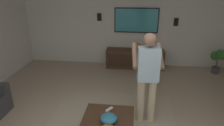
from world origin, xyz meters
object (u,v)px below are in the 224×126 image
media_console (135,59)px  wall_speaker_right (99,17)px  vase_round (138,47)px  wall_speaker_left (176,22)px  person_standing (148,74)px  potted_plant_short (219,57)px  bowl (109,118)px  remote_white (109,109)px  tv (136,20)px

media_console → wall_speaker_right: (0.25, 1.10, 1.18)m
vase_round → wall_speaker_right: wall_speaker_right is taller
wall_speaker_left → wall_speaker_right: 2.23m
person_standing → potted_plant_short: (2.38, -2.09, -0.45)m
person_standing → bowl: bearing=134.4°
bowl → potted_plant_short: bearing=-41.1°
media_console → wall_speaker_right: 1.63m
person_standing → remote_white: person_standing is taller
potted_plant_short → vase_round: 2.24m
wall_speaker_left → person_standing: bearing=162.1°
potted_plant_short → wall_speaker_right: size_ratio=3.15×
person_standing → wall_speaker_left: size_ratio=7.45×
bowl → wall_speaker_left: bearing=-23.1°
vase_round → wall_speaker_left: wall_speaker_left is taller
tv → person_standing: 2.85m
vase_round → bowl: bearing=172.1°
tv → wall_speaker_right: 1.10m
media_console → bowl: media_console is taller
remote_white → vase_round: (2.89, -0.48, 0.25)m
media_console → vase_round: (-0.04, -0.09, 0.39)m
remote_white → bowl: bearing=40.6°
potted_plant_short → remote_white: 3.86m
person_standing → remote_white: 0.89m
person_standing → vase_round: size_ratio=7.45×
potted_plant_short → person_standing: bearing=138.8°
potted_plant_short → remote_white: bearing=135.5°
person_standing → wall_speaker_left: bearing=-22.8°
bowl → remote_white: bearing=6.5°
person_standing → remote_white: (-0.37, 0.62, -0.52)m
tv → bowl: size_ratio=4.91×
remote_white → potted_plant_short: bearing=169.6°
media_console → wall_speaker_left: 1.59m
potted_plant_short → remote_white: size_ratio=4.63×
bowl → tv: bearing=-5.9°
remote_white → wall_speaker_right: 3.43m
remote_white → person_standing: bearing=154.9°
bowl → person_standing: bearing=-40.8°
potted_plant_short → bowl: size_ratio=2.66×
potted_plant_short → bowl: (-3.06, 2.67, -0.02)m
media_console → potted_plant_short: 2.33m
person_standing → wall_speaker_left: person_standing is taller
media_console → potted_plant_short: potted_plant_short is taller
potted_plant_short → tv: bearing=79.7°
potted_plant_short → vase_round: size_ratio=3.15×
potted_plant_short → wall_speaker_left: 1.53m
person_standing → bowl: (-0.68, 0.58, -0.47)m
media_console → person_standing: (-2.56, -0.23, 0.66)m
person_standing → potted_plant_short: bearing=-46.1°
bowl → wall_speaker_right: wall_speaker_right is taller
media_console → tv: bearing=180.0°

